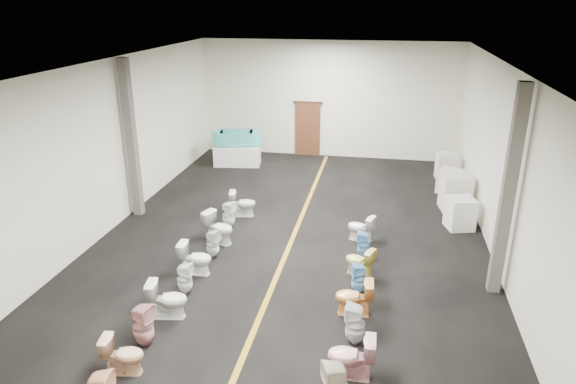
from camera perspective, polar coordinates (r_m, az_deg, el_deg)
name	(u,v)px	position (r m, az deg, el deg)	size (l,w,h in m)	color
floor	(291,242)	(13.47, 0.35, -5.53)	(16.00, 16.00, 0.00)	black
ceiling	(292,66)	(12.17, 0.40, 13.85)	(16.00, 16.00, 0.00)	black
wall_back	(329,100)	(20.34, 4.54, 10.17)	(10.00, 10.00, 0.00)	beige
wall_front	(150,384)	(5.80, -15.11, -19.93)	(10.00, 10.00, 0.00)	beige
wall_left	(105,149)	(14.37, -19.70, 4.55)	(16.00, 16.00, 0.00)	beige
wall_right	(506,171)	(12.76, 23.06, 2.13)	(16.00, 16.00, 0.00)	beige
aisle_stripe	(291,241)	(13.47, 0.35, -5.51)	(0.12, 15.60, 0.01)	#987016
back_door	(308,129)	(20.63, 2.20, 6.96)	(1.00, 0.10, 2.10)	#562D19
door_frame	(308,103)	(20.42, 2.25, 9.88)	(1.15, 0.08, 0.10)	#331C11
column_left	(131,140)	(15.09, -17.02, 5.59)	(0.25, 0.25, 4.50)	#59544C
column_right	(508,193)	(11.32, 23.25, -0.15)	(0.25, 0.25, 4.50)	#59544C
display_table	(237,155)	(19.62, -5.64, 4.12)	(1.71, 0.85, 0.76)	white
bathtub	(237,137)	(19.44, -5.71, 6.07)	(1.83, 0.91, 0.55)	#42BEAD
appliance_crate_a	(460,213)	(14.84, 18.59, -2.24)	(0.68, 0.68, 0.88)	white
appliance_crate_b	(455,192)	(16.06, 18.07, -0.04)	(0.79, 0.79, 1.09)	silver
appliance_crate_c	(449,181)	(17.50, 17.50, 1.17)	(0.68, 0.68, 0.77)	white
appliance_crate_d	(446,166)	(18.81, 17.11, 2.78)	(0.64, 0.64, 0.91)	silver
toilet_left_2	(123,355)	(9.45, -17.83, -16.83)	(0.39, 0.69, 0.71)	#E7B389
toilet_left_3	(143,325)	(9.93, -15.81, -14.03)	(0.38, 0.39, 0.85)	#D18F92
toilet_left_4	(168,299)	(10.61, -13.24, -11.52)	(0.44, 0.77, 0.79)	silver
toilet_left_5	(185,279)	(11.30, -11.41, -9.42)	(0.32, 0.33, 0.72)	white
toilet_left_6	(195,258)	(12.02, -10.26, -7.25)	(0.43, 0.75, 0.77)	white
toilet_left_7	(213,244)	(12.67, -8.37, -5.72)	(0.33, 0.33, 0.72)	silver
toilet_left_8	(219,228)	(13.38, -7.67, -3.96)	(0.46, 0.81, 0.82)	silver
toilet_left_9	(228,215)	(14.20, -6.64, -2.52)	(0.35, 0.35, 0.77)	white
toilet_left_10	(243,203)	(14.94, -5.07, -1.27)	(0.43, 0.75, 0.76)	silver
toilet_right_3	(351,357)	(8.98, 7.02, -17.72)	(0.45, 0.78, 0.80)	#EDA7AE
toilet_right_4	(355,324)	(9.71, 7.48, -14.36)	(0.36, 0.37, 0.81)	silver
toilet_right_5	(354,297)	(10.50, 7.35, -11.54)	(0.42, 0.74, 0.76)	#ED9B4A
toilet_right_6	(359,278)	(11.22, 7.87, -9.47)	(0.32, 0.32, 0.71)	#75B2DD
toilet_right_7	(359,261)	(11.90, 7.93, -7.63)	(0.39, 0.68, 0.69)	#ECD959
toilet_right_8	(363,245)	(12.68, 8.38, -5.82)	(0.31, 0.31, 0.68)	#75B3F0
toilet_right_9	(361,228)	(13.51, 8.08, -3.96)	(0.40, 0.71, 0.72)	white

